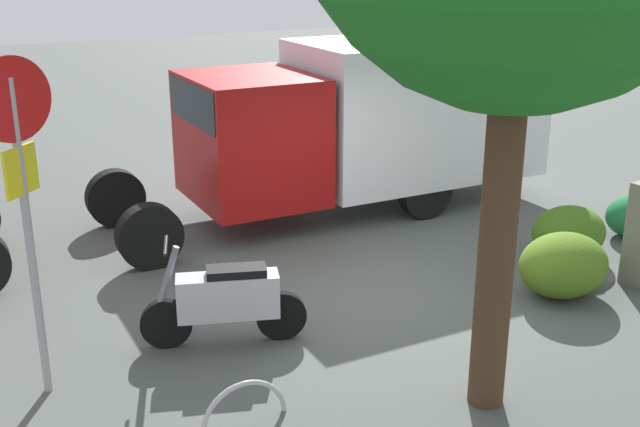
{
  "coord_description": "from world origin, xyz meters",
  "views": [
    {
      "loc": [
        4.84,
        7.45,
        4.14
      ],
      "look_at": [
        0.59,
        -0.31,
        1.11
      ],
      "focal_mm": 43.84,
      "sensor_mm": 36.0,
      "label": 1
    }
  ],
  "objects_px": {
    "stop_sign": "(22,178)",
    "box_truck_near": "(364,116)",
    "motorcycle": "(227,299)",
    "bike_rack_hoop": "(245,422)"
  },
  "relations": [
    {
      "from": "stop_sign",
      "to": "bike_rack_hoop",
      "type": "height_order",
      "value": "stop_sign"
    },
    {
      "from": "motorcycle",
      "to": "bike_rack_hoop",
      "type": "height_order",
      "value": "motorcycle"
    },
    {
      "from": "box_truck_near",
      "to": "motorcycle",
      "type": "bearing_deg",
      "value": 42.66
    },
    {
      "from": "box_truck_near",
      "to": "motorcycle",
      "type": "xyz_separation_m",
      "value": [
        3.81,
        3.36,
        -1.02
      ]
    },
    {
      "from": "box_truck_near",
      "to": "bike_rack_hoop",
      "type": "xyz_separation_m",
      "value": [
        4.26,
        4.84,
        -1.54
      ]
    },
    {
      "from": "motorcycle",
      "to": "bike_rack_hoop",
      "type": "bearing_deg",
      "value": 92.77
    },
    {
      "from": "motorcycle",
      "to": "stop_sign",
      "type": "bearing_deg",
      "value": 21.74
    },
    {
      "from": "box_truck_near",
      "to": "stop_sign",
      "type": "bearing_deg",
      "value": 32.08
    },
    {
      "from": "stop_sign",
      "to": "box_truck_near",
      "type": "bearing_deg",
      "value": -149.2
    },
    {
      "from": "bike_rack_hoop",
      "to": "stop_sign",
      "type": "bearing_deg",
      "value": -43.9
    }
  ]
}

